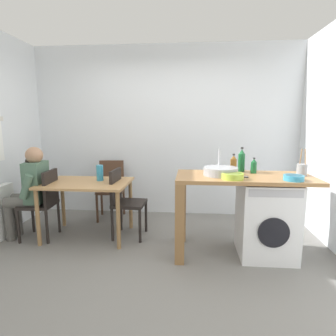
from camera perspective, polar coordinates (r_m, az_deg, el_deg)
The scene contains 19 objects.
ground_plane at distance 3.13m, azimuth -3.80°, elevation -19.20°, with size 5.46×5.46×0.00m, color slate.
wall_back at distance 4.49m, azimuth -0.55°, elevation 7.54°, with size 4.60×0.10×2.70m, color silver.
dining_table at distance 3.73m, azimuth -16.56°, elevation -4.26°, with size 1.10×0.76×0.74m.
chair_person_seat at distance 3.91m, azimuth -24.48°, elevation -6.14°, with size 0.43×0.43×0.90m.
chair_opposite at distance 3.67m, azimuth -9.17°, elevation -6.40°, with size 0.42×0.42×0.90m.
chair_spare_by_wall at distance 4.44m, azimuth -11.74°, elevation -3.67°, with size 0.45×0.45×0.90m.
seated_person at distance 3.94m, azimuth -26.76°, elevation -3.72°, with size 0.51×0.52×1.20m.
kitchen_counter at distance 3.15m, azimuth 11.69°, elevation -4.32°, with size 1.50×0.68×0.92m.
washing_machine at distance 3.33m, azimuth 19.73°, elevation -9.87°, with size 0.60×0.61×0.86m.
sink_basin at distance 3.11m, azimuth 10.87°, elevation -0.67°, with size 0.38×0.38×0.09m, color #9EA0A5.
tap at distance 3.27m, azimuth 10.61°, elevation 1.53°, with size 0.02×0.02×0.28m, color #B2B2B7.
bottle_tall_green at distance 3.31m, azimuth 13.47°, elevation 0.81°, with size 0.07×0.07×0.22m.
bottle_squat_brown at distance 3.39m, azimuth 15.05°, elevation 1.52°, with size 0.08×0.08×0.29m.
bottle_clear_small at distance 3.32m, azimuth 17.41°, elevation 0.36°, with size 0.07×0.07×0.18m.
mixing_bowl at distance 2.93m, azimuth 13.31°, elevation -1.57°, with size 0.23×0.23×0.06m.
utensil_crock at distance 3.36m, azimuth 26.11°, elevation -0.28°, with size 0.11×0.11×0.30m.
colander at distance 3.06m, azimuth 24.70°, elevation -1.81°, with size 0.20×0.20×0.06m.
vase at distance 3.72m, azimuth -14.00°, elevation -0.98°, with size 0.09×0.09×0.21m, color teal.
scissors at distance 3.05m, azimuth 15.02°, elevation -1.81°, with size 0.15×0.06×0.01m.
Camera 1 is at (0.44, -2.71, 1.51)m, focal length 29.28 mm.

